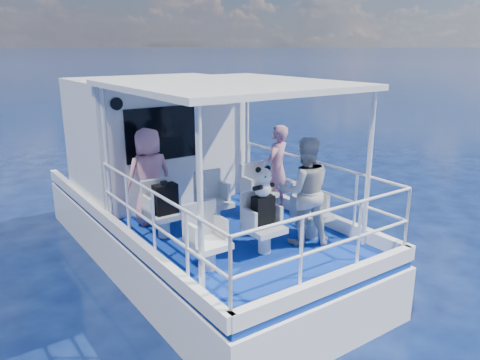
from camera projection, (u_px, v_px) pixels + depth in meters
The scene contains 20 objects.
ground at pixel (222, 279), 7.64m from camera, with size 2000.00×2000.00×0.00m, color black.
hull at pixel (192, 257), 8.43m from camera, with size 3.00×7.00×1.60m, color white.
deck at pixel (191, 213), 8.20m from camera, with size 2.90×6.90×0.10m, color navy.
cabin at pixel (156, 137), 8.90m from camera, with size 2.85×2.00×2.20m, color white.
canopy at pixel (228, 85), 6.62m from camera, with size 3.00×3.20×0.08m, color white.
canopy_posts at pixel (230, 163), 6.89m from camera, with size 2.77×2.97×2.20m.
railings at pixel (243, 208), 6.80m from camera, with size 2.84×3.59×1.00m, color white, non-canonical shape.
seat_port_fwd at pixel (164, 225), 7.01m from camera, with size 0.48×0.46×0.38m, color silver.
seat_center_fwd at pixel (215, 213), 7.50m from camera, with size 0.48×0.46×0.38m, color silver.
seat_stbd_fwd at pixel (260, 202), 7.99m from camera, with size 0.48×0.46×0.38m, color silver.
seat_port_aft at pixel (209, 255), 5.98m from camera, with size 0.48×0.46×0.38m, color silver.
seat_center_aft at pixel (264, 239), 6.47m from camera, with size 0.48×0.46×0.38m, color silver.
seat_stbd_aft at pixel (312, 226), 6.97m from camera, with size 0.48×0.46×0.38m, color silver.
passenger_port_fwd at pixel (149, 176), 7.40m from camera, with size 0.58×0.41×1.55m, color pink.
passenger_stbd_fwd at pixel (277, 168), 8.01m from camera, with size 0.55×0.36×1.50m, color #C17D92.
passenger_stbd_aft at pixel (305, 191), 6.63m from camera, with size 0.76×0.59×1.57m, color silver.
backpack_port at pixel (165, 199), 6.86m from camera, with size 0.34×0.19×0.45m, color black.
backpack_center at pixel (263, 211), 6.36m from camera, with size 0.29×0.17×0.44m, color black.
compact_camera at pixel (164, 183), 6.78m from camera, with size 0.09×0.06×0.06m, color black.
panda at pixel (263, 182), 6.23m from camera, with size 0.27×0.22×0.41m, color silver, non-canonical shape.
Camera 1 is at (-3.70, -5.83, 3.67)m, focal length 35.00 mm.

